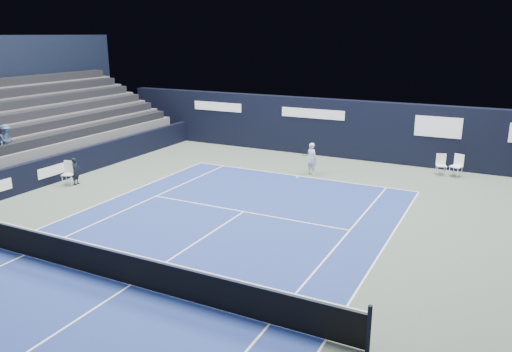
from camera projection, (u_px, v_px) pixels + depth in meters
The scene contains 12 objects.
ground at pixel (175, 257), 15.03m from camera, with size 48.00×48.00×0.00m, color #4F5D52.
court_surface at pixel (130, 285), 13.31m from camera, with size 10.97×23.77×0.01m, color navy.
folding_chair_back_a at pixel (441, 163), 23.59m from camera, with size 0.56×0.55×1.01m.
folding_chair_back_b at pixel (457, 164), 23.30m from camera, with size 0.61×0.60×1.06m.
line_judge_chair at pixel (69, 171), 22.03m from camera, with size 0.62×0.61×1.08m.
line_judge at pixel (76, 171), 22.07m from camera, with size 0.44×0.29×1.22m, color black.
court_markings at pixel (130, 285), 13.31m from camera, with size 11.03×23.83×0.00m.
tennis_net at pixel (129, 268), 13.17m from camera, with size 12.90×0.10×1.10m.
back_sponsor_wall at pixel (332, 128), 27.03m from camera, with size 26.00×0.63×3.10m.
side_barrier_left at pixel (53, 169), 22.40m from camera, with size 0.33×22.00×1.20m.
spectator_stand at pixel (12, 129), 24.53m from camera, with size 6.00×18.00×6.40m.
tennis_player at pixel (312, 159), 23.61m from camera, with size 0.66×0.89×1.54m.
Camera 1 is at (8.42, -9.18, 6.48)m, focal length 35.00 mm.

